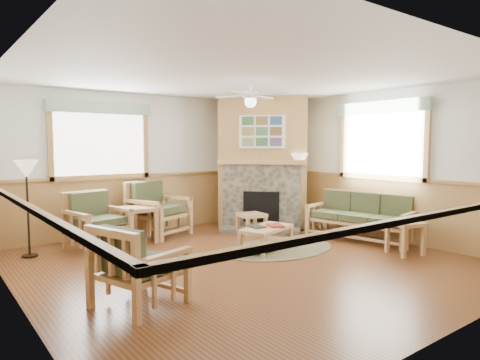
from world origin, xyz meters
TOP-DOWN VIEW (x-y plane):
  - floor at (0.00, 0.00)m, footprint 6.00×6.00m
  - ceiling at (0.00, 0.00)m, footprint 6.00×6.00m
  - wall_back at (0.00, 3.00)m, footprint 6.00×0.02m
  - wall_front at (0.00, -3.00)m, footprint 6.00×0.02m
  - wall_left at (-3.00, 0.00)m, footprint 0.02×6.00m
  - wall_right at (3.00, 0.00)m, footprint 0.02×6.00m
  - wainscot at (0.00, 0.00)m, footprint 6.00×6.00m
  - fireplace at (2.05, 2.05)m, footprint 3.11×3.11m
  - window_back at (-1.10, 2.96)m, footprint 1.90×0.16m
  - window_right at (2.96, -0.20)m, footprint 0.16×1.90m
  - ceiling_fan at (0.30, 0.30)m, footprint 1.59×1.59m
  - sofa at (2.55, -0.07)m, footprint 1.97×1.12m
  - armchair_back_left at (-1.46, 2.17)m, footprint 0.99×0.99m
  - armchair_back_right at (-0.19, 2.48)m, footprint 1.19×1.19m
  - armchair_left at (-1.95, -0.63)m, footprint 1.00×1.00m
  - coffee_table at (0.67, 0.35)m, footprint 1.09×0.79m
  - end_table_chairs at (-0.71, 2.20)m, footprint 0.62×0.60m
  - end_table_sofa at (2.29, -1.14)m, footprint 0.57×0.55m
  - footstool at (1.29, 1.51)m, footprint 0.52×0.52m
  - braided_rug at (0.93, 0.32)m, footprint 2.14×2.14m
  - floor_lamp_left at (-2.49, 2.28)m, footprint 0.40×0.40m
  - floor_lamp_right at (2.28, 1.22)m, footprint 0.37×0.37m
  - book_red at (0.82, 0.30)m, footprint 0.31×0.36m
  - book_dark at (0.52, 0.42)m, footprint 0.21×0.28m

SIDE VIEW (x-z plane):
  - floor at x=0.00m, z-range -0.01..0.00m
  - braided_rug at x=0.93m, z-range 0.00..0.01m
  - coffee_table at x=0.67m, z-range 0.00..0.39m
  - footstool at x=1.29m, z-range 0.00..0.40m
  - end_table_sofa at x=2.29m, z-range 0.00..0.52m
  - end_table_chairs at x=-0.71m, z-range 0.00..0.63m
  - book_dark at x=0.52m, z-range 0.41..0.43m
  - book_red at x=0.82m, z-range 0.41..0.44m
  - sofa at x=2.55m, z-range 0.00..0.85m
  - armchair_left at x=-1.95m, z-range 0.00..0.89m
  - armchair_back_left at x=-1.46m, z-range 0.00..0.94m
  - armchair_back_right at x=-0.19m, z-range 0.00..1.03m
  - wainscot at x=0.00m, z-range 0.00..1.10m
  - floor_lamp_left at x=-2.49m, z-range 0.00..1.50m
  - floor_lamp_right at x=2.28m, z-range 0.00..1.57m
  - wall_back at x=0.00m, z-range 0.00..2.70m
  - wall_front at x=0.00m, z-range 0.00..2.70m
  - wall_left at x=-3.00m, z-range 0.00..2.70m
  - wall_right at x=3.00m, z-range 0.00..2.70m
  - fireplace at x=2.05m, z-range 0.00..2.70m
  - window_back at x=-1.10m, z-range 1.78..3.28m
  - window_right at x=2.96m, z-range 1.78..3.28m
  - ceiling_fan at x=0.30m, z-range 2.48..2.84m
  - ceiling at x=0.00m, z-range 2.70..2.71m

